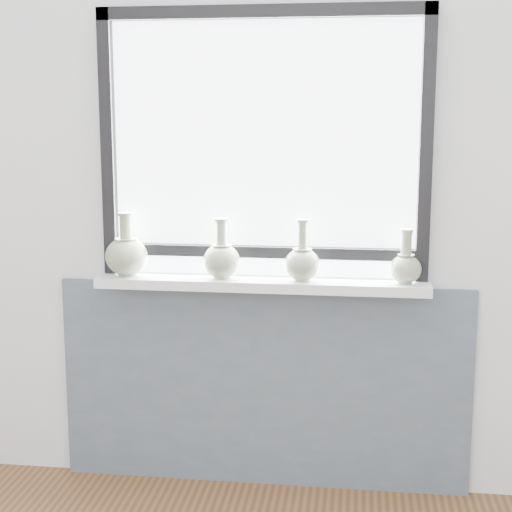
# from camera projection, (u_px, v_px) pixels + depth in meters

# --- Properties ---
(back_wall) EXTENTS (3.60, 0.02, 2.60)m
(back_wall) POSITION_uv_depth(u_px,v_px,m) (265.00, 176.00, 3.13)
(back_wall) COLOR silver
(back_wall) RESTS_ON ground
(apron_panel) EXTENTS (1.70, 0.03, 0.86)m
(apron_panel) POSITION_uv_depth(u_px,v_px,m) (263.00, 386.00, 3.26)
(apron_panel) COLOR #51596B
(apron_panel) RESTS_ON ground
(windowsill) EXTENTS (1.32, 0.18, 0.04)m
(windowsill) POSITION_uv_depth(u_px,v_px,m) (261.00, 284.00, 3.11)
(windowsill) COLOR silver
(windowsill) RESTS_ON apron_panel
(window) EXTENTS (1.30, 0.06, 1.05)m
(window) POSITION_uv_depth(u_px,v_px,m) (264.00, 140.00, 3.07)
(window) COLOR black
(window) RESTS_ON windowsill
(vase_a) EXTENTS (0.17, 0.17, 0.26)m
(vase_a) POSITION_uv_depth(u_px,v_px,m) (126.00, 254.00, 3.15)
(vase_a) COLOR gray
(vase_a) RESTS_ON windowsill
(vase_b) EXTENTS (0.15, 0.15, 0.24)m
(vase_b) POSITION_uv_depth(u_px,v_px,m) (222.00, 259.00, 3.10)
(vase_b) COLOR gray
(vase_b) RESTS_ON windowsill
(vase_c) EXTENTS (0.14, 0.14, 0.24)m
(vase_c) POSITION_uv_depth(u_px,v_px,m) (302.00, 262.00, 3.05)
(vase_c) COLOR gray
(vase_c) RESTS_ON windowsill
(vase_d) EXTENTS (0.12, 0.12, 0.21)m
(vase_d) POSITION_uv_depth(u_px,v_px,m) (406.00, 266.00, 3.01)
(vase_d) COLOR gray
(vase_d) RESTS_ON windowsill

